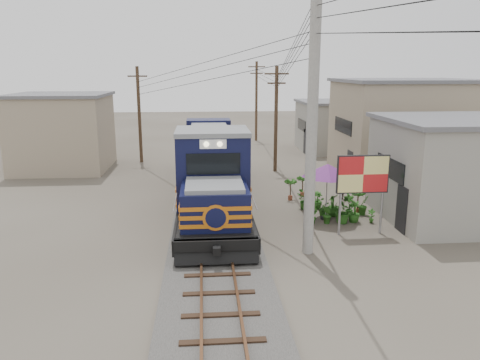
{
  "coord_description": "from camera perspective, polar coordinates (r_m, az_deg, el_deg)",
  "views": [
    {
      "loc": [
        -0.42,
        -16.93,
        6.83
      ],
      "look_at": [
        1.15,
        2.39,
        2.2
      ],
      "focal_mm": 35.0,
      "sensor_mm": 36.0,
      "label": 1
    }
  ],
  "objects": [
    {
      "name": "shophouse_front",
      "position": [
        23.64,
        25.73,
        1.19
      ],
      "size": [
        7.35,
        6.3,
        4.7
      ],
      "color": "gray",
      "rests_on": "ground"
    },
    {
      "name": "utility_pole_main",
      "position": [
        16.99,
        8.78,
        7.1
      ],
      "size": [
        0.4,
        0.4,
        10.0
      ],
      "color": "#9E9B93",
      "rests_on": "ground"
    },
    {
      "name": "shophouse_mid",
      "position": [
        31.9,
        19.39,
        5.98
      ],
      "size": [
        8.4,
        7.35,
        6.2
      ],
      "color": "gray",
      "rests_on": "ground"
    },
    {
      "name": "ground",
      "position": [
        18.26,
        -3.03,
        -8.55
      ],
      "size": [
        120.0,
        120.0,
        0.0
      ],
      "primitive_type": "plane",
      "color": "#473F35",
      "rests_on": "ground"
    },
    {
      "name": "wooden_pole_far",
      "position": [
        45.32,
        2.01,
        9.75
      ],
      "size": [
        1.6,
        0.24,
        7.5
      ],
      "color": "#4C3826",
      "rests_on": "ground"
    },
    {
      "name": "power_lines",
      "position": [
        25.43,
        -4.16,
        15.05
      ],
      "size": [
        9.65,
        19.0,
        3.3
      ],
      "color": "black",
      "rests_on": "ground"
    },
    {
      "name": "plant_nursery",
      "position": [
        22.4,
        11.02,
        -3.26
      ],
      "size": [
        3.5,
        3.2,
        1.12
      ],
      "color": "#265C1A",
      "rests_on": "ground"
    },
    {
      "name": "billboard",
      "position": [
        19.91,
        14.75,
        0.42
      ],
      "size": [
        2.2,
        0.16,
        3.39
      ],
      "rotation": [
        0.0,
        0.0,
        0.02
      ],
      "color": "#99999E",
      "rests_on": "ground"
    },
    {
      "name": "shophouse_back",
      "position": [
        40.84,
        11.7,
        6.51
      ],
      "size": [
        6.3,
        6.3,
        4.2
      ],
      "color": "gray",
      "rests_on": "ground"
    },
    {
      "name": "wooden_pole_mid",
      "position": [
        31.47,
        4.41,
        7.64
      ],
      "size": [
        1.6,
        0.24,
        7.0
      ],
      "color": "#4C3826",
      "rests_on": "ground"
    },
    {
      "name": "wooden_pole_left",
      "position": [
        35.37,
        -12.19,
        8.02
      ],
      "size": [
        1.6,
        0.24,
        7.0
      ],
      "color": "#4C3826",
      "rests_on": "ground"
    },
    {
      "name": "locomotive",
      "position": [
        24.1,
        -3.55,
        1.4
      ],
      "size": [
        3.12,
        16.97,
        4.21
      ],
      "color": "black",
      "rests_on": "ground"
    },
    {
      "name": "track",
      "position": [
        27.72,
        -3.65,
        -0.31
      ],
      "size": [
        1.15,
        70.0,
        0.12
      ],
      "color": "#51331E",
      "rests_on": "ground"
    },
    {
      "name": "shophouse_left",
      "position": [
        34.55,
        -20.81,
        5.54
      ],
      "size": [
        6.3,
        6.3,
        5.2
      ],
      "color": "gray",
      "rests_on": "ground"
    },
    {
      "name": "market_umbrella",
      "position": [
        21.62,
        10.63,
        1.12
      ],
      "size": [
        2.64,
        2.64,
        2.62
      ],
      "rotation": [
        0.0,
        0.0,
        -0.12
      ],
      "color": "black",
      "rests_on": "ground"
    },
    {
      "name": "vendor",
      "position": [
        25.57,
        12.74,
        -0.35
      ],
      "size": [
        0.72,
        0.54,
        1.77
      ],
      "primitive_type": "imported",
      "rotation": [
        0.0,
        0.0,
        3.34
      ],
      "color": "black",
      "rests_on": "ground"
    },
    {
      "name": "ballast",
      "position": [
        27.76,
        -3.64,
        -0.67
      ],
      "size": [
        3.6,
        70.0,
        0.16
      ],
      "primitive_type": "cube",
      "color": "#595651",
      "rests_on": "ground"
    }
  ]
}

